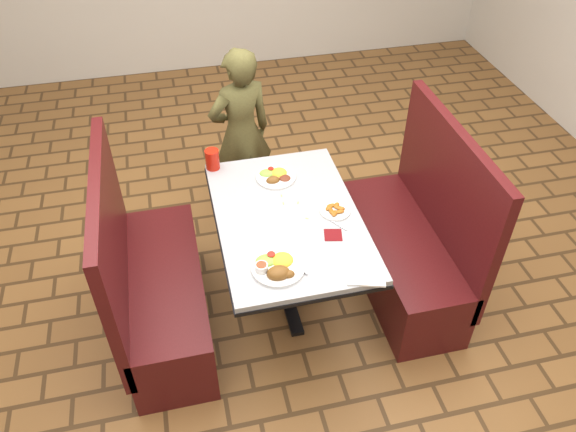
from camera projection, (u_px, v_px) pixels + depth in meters
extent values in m
plane|color=brown|center=(288.00, 302.00, 3.66)|extent=(7.00, 7.00, 0.00)
cube|color=#A5A7AA|center=(288.00, 218.00, 3.18)|extent=(0.80, 1.20, 0.03)
cube|color=black|center=(288.00, 222.00, 3.20)|extent=(0.81, 1.21, 0.02)
cylinder|color=black|center=(288.00, 264.00, 3.43)|extent=(0.10, 0.10, 0.69)
cube|color=black|center=(288.00, 301.00, 3.65)|extent=(0.55, 0.08, 0.03)
cube|color=black|center=(288.00, 301.00, 3.65)|extent=(0.08, 0.55, 0.03)
cube|color=#4D1112|center=(167.00, 300.00, 3.39)|extent=(0.45, 1.20, 0.45)
cube|color=#4D1112|center=(114.00, 250.00, 3.04)|extent=(0.06, 1.20, 0.95)
cube|color=#4D1112|center=(400.00, 260.00, 3.64)|extent=(0.45, 1.20, 0.45)
cube|color=#4D1112|center=(445.00, 198.00, 3.37)|extent=(0.06, 1.20, 0.95)
imported|color=brown|center=(241.00, 134.00, 4.00)|extent=(0.54, 0.43, 1.29)
cylinder|color=white|center=(278.00, 267.00, 2.86)|extent=(0.28, 0.28, 0.02)
ellipsoid|color=yellow|center=(282.00, 257.00, 2.87)|extent=(0.11, 0.11, 0.05)
ellipsoid|color=#93BD4B|center=(266.00, 258.00, 2.87)|extent=(0.11, 0.09, 0.04)
cylinder|color=red|center=(271.00, 254.00, 2.89)|extent=(0.04, 0.04, 0.01)
ellipsoid|color=brown|center=(278.00, 270.00, 2.79)|extent=(0.12, 0.09, 0.07)
ellipsoid|color=brown|center=(288.00, 272.00, 2.79)|extent=(0.07, 0.05, 0.04)
cylinder|color=white|center=(262.00, 268.00, 2.82)|extent=(0.07, 0.07, 0.04)
cylinder|color=maroon|center=(261.00, 265.00, 2.80)|extent=(0.05, 0.05, 0.01)
cylinder|color=white|center=(276.00, 177.00, 3.43)|extent=(0.24, 0.24, 0.01)
ellipsoid|color=yellow|center=(279.00, 170.00, 3.44)|extent=(0.10, 0.10, 0.04)
ellipsoid|color=#93BD4B|center=(267.00, 171.00, 3.44)|extent=(0.10, 0.08, 0.03)
cylinder|color=red|center=(271.00, 168.00, 3.46)|extent=(0.04, 0.04, 0.01)
ellipsoid|color=brown|center=(285.00, 177.00, 3.40)|extent=(0.07, 0.07, 0.03)
ellipsoid|color=brown|center=(273.00, 178.00, 3.38)|extent=(0.08, 0.06, 0.05)
cylinder|color=white|center=(335.00, 211.00, 3.20)|extent=(0.17, 0.17, 0.01)
cube|color=maroon|center=(333.00, 235.00, 3.05)|extent=(0.12, 0.12, 0.00)
cube|color=silver|center=(338.00, 225.00, 3.11)|extent=(0.07, 0.11, 0.00)
cylinder|color=red|center=(212.00, 159.00, 3.48)|extent=(0.09, 0.09, 0.13)
cube|color=white|center=(366.00, 275.00, 2.82)|extent=(0.23, 0.19, 0.01)
cube|color=silver|center=(299.00, 263.00, 2.88)|extent=(0.06, 0.17, 0.00)
cube|color=silver|center=(289.00, 271.00, 2.84)|extent=(0.02, 0.13, 0.00)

